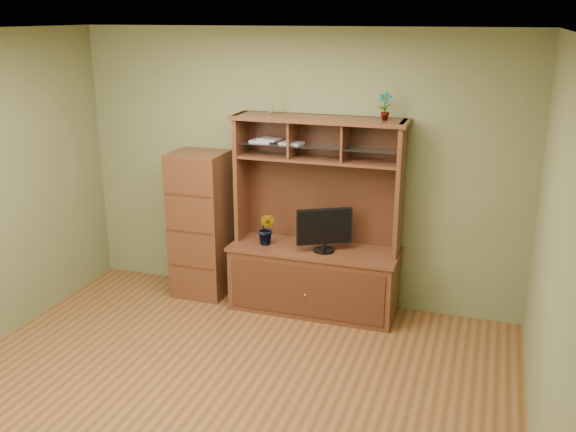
% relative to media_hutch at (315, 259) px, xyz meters
% --- Properties ---
extents(room, '(4.54, 4.04, 2.74)m').
position_rel_media_hutch_xyz_m(room, '(-0.27, -1.73, 0.83)').
color(room, brown).
rests_on(room, ground).
extents(media_hutch, '(1.66, 0.61, 1.90)m').
position_rel_media_hutch_xyz_m(media_hutch, '(0.00, 0.00, 0.00)').
color(media_hutch, '#3F2112').
rests_on(media_hutch, room).
extents(monitor, '(0.49, 0.29, 0.42)m').
position_rel_media_hutch_xyz_m(monitor, '(0.11, -0.08, 0.35)').
color(monitor, black).
rests_on(monitor, media_hutch).
extents(orchid_plant, '(0.20, 0.18, 0.33)m').
position_rel_media_hutch_xyz_m(orchid_plant, '(-0.46, -0.08, 0.29)').
color(orchid_plant, '#335D20').
rests_on(orchid_plant, media_hutch).
extents(top_plant, '(0.14, 0.10, 0.25)m').
position_rel_media_hutch_xyz_m(top_plant, '(0.60, 0.08, 1.50)').
color(top_plant, '#286724').
rests_on(top_plant, media_hutch).
extents(reed_diffuser, '(0.06, 0.06, 0.28)m').
position_rel_media_hutch_xyz_m(reed_diffuser, '(-0.47, 0.08, 1.49)').
color(reed_diffuser, silver).
rests_on(reed_diffuser, media_hutch).
extents(magazines, '(0.52, 0.19, 0.04)m').
position_rel_media_hutch_xyz_m(magazines, '(-0.44, 0.08, 1.13)').
color(magazines, '#B0AFB4').
rests_on(magazines, media_hutch).
extents(side_cabinet, '(0.54, 0.49, 1.50)m').
position_rel_media_hutch_xyz_m(side_cabinet, '(-1.22, 0.01, 0.23)').
color(side_cabinet, '#3F2112').
rests_on(side_cabinet, room).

